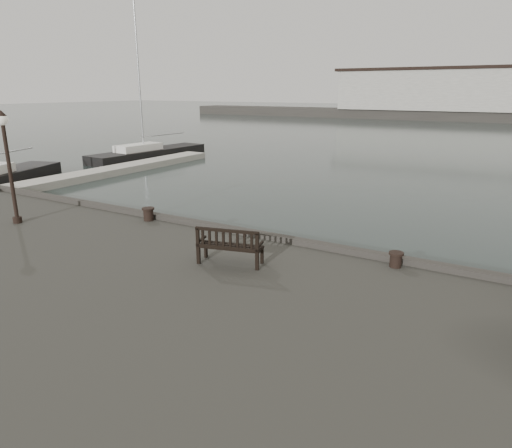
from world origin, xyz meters
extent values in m
plane|color=black|center=(0.00, 0.00, 0.00)|extent=(400.00, 400.00, 0.00)
cube|color=beige|center=(-20.00, 10.00, 0.25)|extent=(2.00, 24.00, 0.50)
cube|color=#383530|center=(0.00, 92.00, 1.00)|extent=(140.00, 8.00, 2.00)
cube|color=beige|center=(-8.00, 92.00, 6.00)|extent=(46.00, 9.00, 8.00)
cube|color=black|center=(-8.00, 92.00, 10.30)|extent=(48.00, 9.50, 0.60)
cube|color=black|center=(0.21, -2.56, 2.05)|extent=(1.86, 1.03, 0.04)
cube|color=black|center=(0.28, -2.81, 2.31)|extent=(1.72, 0.50, 0.53)
cube|color=black|center=(0.21, -2.56, 1.80)|extent=(1.73, 0.91, 0.49)
cylinder|color=black|center=(-4.72, -0.50, 1.79)|extent=(0.53, 0.53, 0.47)
cylinder|color=black|center=(4.16, -0.52, 1.77)|extent=(0.51, 0.51, 0.41)
cylinder|color=black|center=(-8.53, -3.12, 3.31)|extent=(0.13, 0.13, 3.49)
cylinder|color=black|center=(-8.53, -3.12, 1.67)|extent=(0.30, 0.30, 0.22)
sphere|color=silver|center=(-8.53, -3.12, 5.16)|extent=(0.39, 0.39, 0.39)
cone|color=black|center=(-8.53, -3.12, 5.38)|extent=(0.33, 0.33, 0.20)
cube|color=black|center=(-23.52, 19.40, 0.10)|extent=(3.63, 12.59, 1.40)
cube|color=silver|center=(-23.52, 19.40, 1.10)|extent=(2.11, 4.47, 0.60)
cylinder|color=#B2B5B7|center=(-23.52, 19.40, 8.14)|extent=(0.16, 0.16, 14.68)
camera|label=1|loc=(6.74, -12.23, 6.12)|focal=32.00mm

